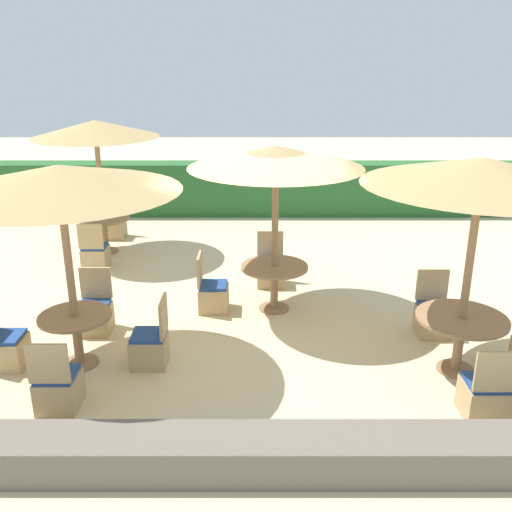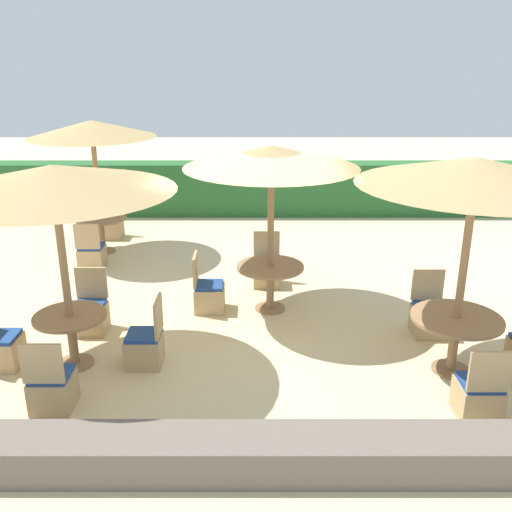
% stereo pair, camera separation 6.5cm
% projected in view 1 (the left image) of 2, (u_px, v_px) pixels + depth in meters
% --- Properties ---
extents(ground_plane, '(40.00, 40.00, 0.00)m').
position_uv_depth(ground_plane, '(256.00, 326.00, 8.57)').
color(ground_plane, beige).
extents(hedge_row, '(13.00, 0.70, 1.30)m').
position_uv_depth(hedge_row, '(255.00, 189.00, 14.27)').
color(hedge_row, '#28602D').
rests_on(hedge_row, ground_plane).
extents(stone_border, '(10.00, 0.56, 0.41)m').
position_uv_depth(stone_border, '(258.00, 454.00, 5.53)').
color(stone_border, '#6B6056').
rests_on(stone_border, ground_plane).
extents(parasol_center, '(2.61, 2.61, 2.60)m').
position_uv_depth(parasol_center, '(273.00, 157.00, 8.31)').
color(parasol_center, '#93704C').
rests_on(parasol_center, ground_plane).
extents(round_table_center, '(1.05, 1.05, 0.74)m').
position_uv_depth(round_table_center, '(272.00, 275.00, 8.94)').
color(round_table_center, '#93704C').
rests_on(round_table_center, ground_plane).
extents(patio_chair_center_north, '(0.46, 0.46, 0.93)m').
position_uv_depth(patio_chair_center_north, '(268.00, 271.00, 10.01)').
color(patio_chair_center_north, tan).
rests_on(patio_chair_center_north, ground_plane).
extents(patio_chair_center_west, '(0.46, 0.46, 0.93)m').
position_uv_depth(patio_chair_center_west, '(210.00, 295.00, 9.01)').
color(patio_chair_center_west, tan).
rests_on(patio_chair_center_west, ground_plane).
extents(parasol_front_right, '(2.76, 2.76, 2.76)m').
position_uv_depth(parasol_front_right, '(479.00, 172.00, 6.51)').
color(parasol_front_right, '#93704C').
rests_on(parasol_front_right, ground_plane).
extents(round_table_front_right, '(1.14, 1.14, 0.76)m').
position_uv_depth(round_table_front_right, '(458.00, 327.00, 7.18)').
color(round_table_front_right, '#93704C').
rests_on(round_table_front_right, ground_plane).
extents(patio_chair_front_right_south, '(0.46, 0.46, 0.93)m').
position_uv_depth(patio_chair_front_right_south, '(482.00, 396.00, 6.37)').
color(patio_chair_front_right_south, tan).
rests_on(patio_chair_front_right_south, ground_plane).
extents(patio_chair_front_right_north, '(0.46, 0.46, 0.93)m').
position_uv_depth(patio_chair_front_right_north, '(431.00, 316.00, 8.27)').
color(patio_chair_front_right_north, tan).
rests_on(patio_chair_front_right_north, ground_plane).
extents(parasol_back_left, '(2.44, 2.44, 2.66)m').
position_uv_depth(parasol_back_left, '(92.00, 130.00, 10.89)').
color(parasol_back_left, '#93704C').
rests_on(parasol_back_left, ground_plane).
extents(round_table_back_left, '(1.03, 1.03, 0.73)m').
position_uv_depth(round_table_back_left, '(102.00, 225.00, 11.54)').
color(round_table_back_left, '#93704C').
rests_on(round_table_back_left, ground_plane).
extents(patio_chair_back_left_south, '(0.46, 0.46, 0.93)m').
position_uv_depth(patio_chair_back_left_south, '(93.00, 255.00, 10.76)').
color(patio_chair_back_left_south, tan).
rests_on(patio_chair_back_left_south, ground_plane).
extents(patio_chair_back_left_north, '(0.46, 0.46, 0.93)m').
position_uv_depth(patio_chair_back_left_north, '(112.00, 226.00, 12.55)').
color(patio_chair_back_left_north, tan).
rests_on(patio_chair_back_left_north, ground_plane).
extents(parasol_front_left, '(2.90, 2.90, 2.65)m').
position_uv_depth(parasol_front_left, '(56.00, 179.00, 6.67)').
color(parasol_front_left, '#93704C').
rests_on(parasol_front_left, ground_plane).
extents(round_table_front_left, '(0.93, 0.93, 0.71)m').
position_uv_depth(round_table_front_left, '(74.00, 328.00, 7.33)').
color(round_table_front_left, '#93704C').
rests_on(round_table_front_left, ground_plane).
extents(patio_chair_front_left_east, '(0.46, 0.46, 0.93)m').
position_uv_depth(patio_chair_front_left_east, '(148.00, 346.00, 7.43)').
color(patio_chair_front_left_east, tan).
rests_on(patio_chair_front_left_east, ground_plane).
extents(patio_chair_front_left_west, '(0.46, 0.46, 0.93)m').
position_uv_depth(patio_chair_front_left_west, '(3.00, 349.00, 7.38)').
color(patio_chair_front_left_west, tan).
rests_on(patio_chair_front_left_west, ground_plane).
extents(patio_chair_front_left_south, '(0.46, 0.46, 0.93)m').
position_uv_depth(patio_chair_front_left_south, '(56.00, 388.00, 6.50)').
color(patio_chair_front_left_south, tan).
rests_on(patio_chair_front_left_south, ground_plane).
extents(patio_chair_front_left_north, '(0.46, 0.46, 0.93)m').
position_uv_depth(patio_chair_front_left_north, '(92.00, 315.00, 8.32)').
color(patio_chair_front_left_north, tan).
rests_on(patio_chair_front_left_north, ground_plane).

